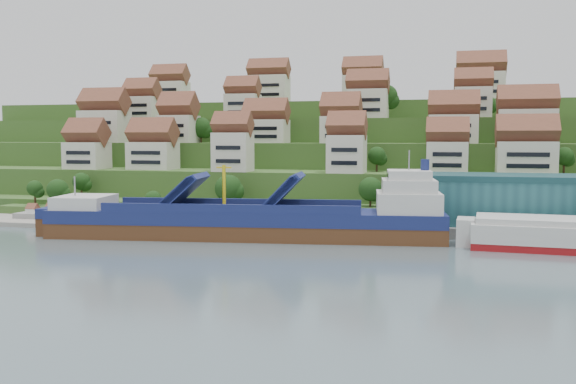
# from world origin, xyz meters

# --- Properties ---
(ground) EXTENTS (300.00, 300.00, 0.00)m
(ground) POSITION_xyz_m (0.00, 0.00, 0.00)
(ground) COLOR slate
(ground) RESTS_ON ground
(quay) EXTENTS (180.00, 14.00, 2.20)m
(quay) POSITION_xyz_m (20.00, 15.00, 1.10)
(quay) COLOR gray
(quay) RESTS_ON ground
(pebble_beach) EXTENTS (45.00, 20.00, 1.00)m
(pebble_beach) POSITION_xyz_m (-58.00, 12.00, 0.50)
(pebble_beach) COLOR gray
(pebble_beach) RESTS_ON ground
(hillside) EXTENTS (260.00, 128.00, 31.00)m
(hillside) POSITION_xyz_m (0.00, 103.55, 10.66)
(hillside) COLOR #2D4C1E
(hillside) RESTS_ON ground
(hillside_village) EXTENTS (155.74, 62.60, 28.92)m
(hillside_village) POSITION_xyz_m (-3.19, 60.26, 24.10)
(hillside_village) COLOR beige
(hillside_village) RESTS_ON ground
(hillside_trees) EXTENTS (140.83, 61.84, 31.88)m
(hillside_trees) POSITION_xyz_m (-6.45, 47.32, 17.85)
(hillside_trees) COLOR #1C4115
(hillside_trees) RESTS_ON ground
(flagpole) EXTENTS (1.28, 0.16, 8.00)m
(flagpole) POSITION_xyz_m (18.11, 10.00, 6.88)
(flagpole) COLOR gray
(flagpole) RESTS_ON quay
(beach_huts) EXTENTS (14.40, 3.70, 2.20)m
(beach_huts) POSITION_xyz_m (-60.00, 10.75, 2.10)
(beach_huts) COLOR white
(beach_huts) RESTS_ON pebble_beach
(cargo_ship) EXTENTS (77.74, 21.91, 17.03)m
(cargo_ship) POSITION_xyz_m (-9.32, 0.49, 3.25)
(cargo_ship) COLOR #512E18
(cargo_ship) RESTS_ON ground
(second_ship) EXTENTS (31.56, 13.04, 9.00)m
(second_ship) POSITION_xyz_m (47.46, 1.46, 2.72)
(second_ship) COLOR maroon
(second_ship) RESTS_ON ground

